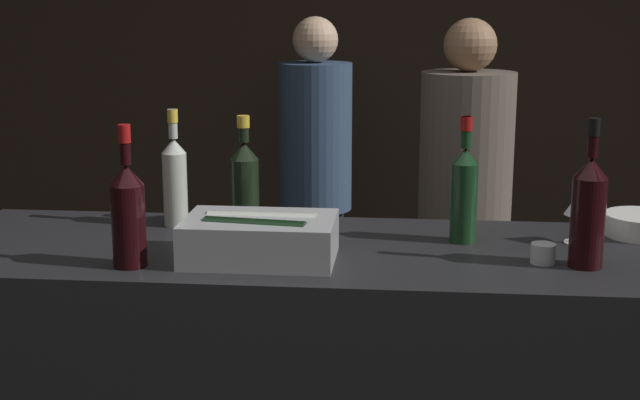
% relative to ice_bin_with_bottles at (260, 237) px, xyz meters
% --- Properties ---
extents(wall_back_chalkboard, '(6.40, 0.06, 2.80)m').
position_rel_ice_bin_with_bottles_xyz_m(wall_back_chalkboard, '(0.14, 2.58, 0.27)').
color(wall_back_chalkboard, black).
rests_on(wall_back_chalkboard, ground_plane).
extents(ice_bin_with_bottles, '(0.38, 0.25, 0.12)m').
position_rel_ice_bin_with_bottles_xyz_m(ice_bin_with_bottles, '(0.00, 0.00, 0.00)').
color(ice_bin_with_bottles, '#9EA0A5').
rests_on(ice_bin_with_bottles, bar_counter).
extents(wine_glass, '(0.09, 0.09, 0.15)m').
position_rel_ice_bin_with_bottles_xyz_m(wine_glass, '(0.82, 0.23, 0.05)').
color(wine_glass, silver).
rests_on(wine_glass, bar_counter).
extents(candle_votive, '(0.06, 0.06, 0.05)m').
position_rel_ice_bin_with_bottles_xyz_m(candle_votive, '(0.70, 0.04, -0.03)').
color(candle_votive, silver).
rests_on(candle_votive, bar_counter).
extents(rose_wine_bottle, '(0.07, 0.07, 0.34)m').
position_rel_ice_bin_with_bottles_xyz_m(rose_wine_bottle, '(-0.30, 0.32, 0.08)').
color(rose_wine_bottle, '#B2B7AD').
rests_on(rose_wine_bottle, bar_counter).
extents(champagne_bottle, '(0.08, 0.08, 0.32)m').
position_rel_ice_bin_with_bottles_xyz_m(champagne_bottle, '(-0.10, 0.35, 0.07)').
color(champagne_bottle, black).
rests_on(champagne_bottle, bar_counter).
extents(red_wine_bottle_black_foil, '(0.08, 0.08, 0.36)m').
position_rel_ice_bin_with_bottles_xyz_m(red_wine_bottle_black_foil, '(0.80, 0.02, 0.08)').
color(red_wine_bottle_black_foil, black).
rests_on(red_wine_bottle_black_foil, bar_counter).
extents(red_wine_bottle_burgundy, '(0.07, 0.07, 0.34)m').
position_rel_ice_bin_with_bottles_xyz_m(red_wine_bottle_burgundy, '(0.51, 0.22, 0.08)').
color(red_wine_bottle_burgundy, '#143319').
rests_on(red_wine_bottle_burgundy, bar_counter).
extents(red_wine_bottle_tall, '(0.08, 0.08, 0.35)m').
position_rel_ice_bin_with_bottles_xyz_m(red_wine_bottle_tall, '(-0.31, -0.09, 0.08)').
color(red_wine_bottle_tall, black).
rests_on(red_wine_bottle_tall, bar_counter).
extents(person_in_hoodie, '(0.38, 0.38, 1.64)m').
position_rel_ice_bin_with_bottles_xyz_m(person_in_hoodie, '(0.60, 1.46, -0.23)').
color(person_in_hoodie, black).
rests_on(person_in_hoodie, ground_plane).
extents(person_blond_tee, '(0.34, 0.34, 1.64)m').
position_rel_ice_bin_with_bottles_xyz_m(person_blond_tee, '(-0.07, 1.99, -0.22)').
color(person_blond_tee, black).
rests_on(person_blond_tee, ground_plane).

